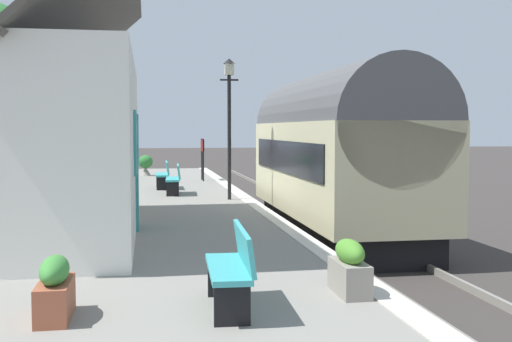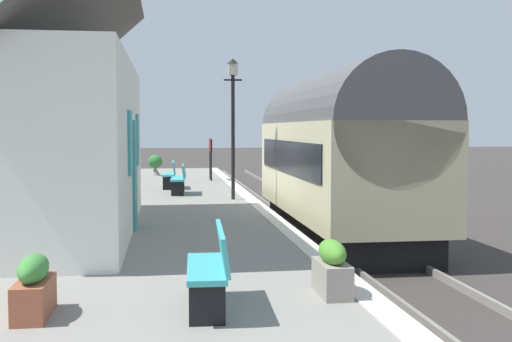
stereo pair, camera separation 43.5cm
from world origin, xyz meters
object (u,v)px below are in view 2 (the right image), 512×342
at_px(planter_edge_far, 332,268).
at_px(planter_under_sign, 155,164).
at_px(bench_mid_platform, 212,266).
at_px(bench_by_lamp, 180,178).
at_px(station_building, 45,139).
at_px(station_sign_board, 211,149).
at_px(planter_corner_building, 64,181).
at_px(planter_bench_left, 68,184).
at_px(train, 339,153).
at_px(lamp_post_platform, 233,102).
at_px(bench_near_building, 170,174).
at_px(planter_by_door, 34,287).

bearing_deg(planter_edge_far, planter_under_sign, 6.91).
relative_size(bench_mid_platform, bench_by_lamp, 1.00).
relative_size(station_building, station_sign_board, 5.02).
relative_size(station_building, planter_under_sign, 8.69).
distance_m(planter_corner_building, planter_bench_left, 3.33).
bearing_deg(train, planter_bench_left, 74.51).
relative_size(bench_by_lamp, lamp_post_platform, 0.37).
xyz_separation_m(bench_mid_platform, planter_edge_far, (0.41, -1.43, -0.17)).
height_order(bench_near_building, planter_corner_building, bench_near_building).
bearing_deg(train, planter_corner_building, 55.74).
xyz_separation_m(station_building, planter_under_sign, (14.55, -1.76, -1.27)).
xyz_separation_m(station_building, planter_corner_building, (8.76, 1.05, -1.48)).
bearing_deg(planter_by_door, bench_near_building, -5.98).
relative_size(train, bench_mid_platform, 6.20).
relative_size(bench_mid_platform, planter_by_door, 1.73).
xyz_separation_m(bench_mid_platform, bench_by_lamp, (12.25, 0.08, 0.00)).
height_order(station_building, bench_near_building, station_building).
bearing_deg(station_sign_board, lamp_post_platform, -178.58).
height_order(bench_mid_platform, planter_bench_left, planter_bench_left).
bearing_deg(planter_by_door, station_building, 8.96).
bearing_deg(bench_near_building, lamp_post_platform, -154.37).
xyz_separation_m(bench_near_building, planter_bench_left, (-3.12, 2.79, -0.02)).
bearing_deg(train, planter_under_sign, 23.76).
height_order(train, lamp_post_platform, lamp_post_platform).
bearing_deg(station_sign_board, planter_edge_far, -179.11).
bearing_deg(bench_mid_platform, planter_by_door, 89.90).
distance_m(bench_mid_platform, lamp_post_platform, 10.92).
xyz_separation_m(planter_edge_far, planter_under_sign, (19.66, 2.38, 0.16)).
xyz_separation_m(bench_near_building, planter_by_door, (-14.13, 1.48, -0.17)).
bearing_deg(planter_bench_left, planter_edge_far, -156.64).
xyz_separation_m(planter_corner_building, planter_by_door, (-14.27, -1.92, 0.05)).
relative_size(bench_near_building, station_sign_board, 0.89).
relative_size(planter_edge_far, planter_bench_left, 0.83).
distance_m(train, bench_near_building, 6.68).
bearing_deg(station_sign_board, bench_by_lamp, 165.83).
relative_size(bench_near_building, lamp_post_platform, 0.36).
xyz_separation_m(train, planter_corner_building, (5.22, 7.66, -1.05)).
height_order(bench_near_building, planter_under_sign, planter_under_sign).
height_order(planter_corner_building, planter_bench_left, planter_bench_left).
bearing_deg(planter_edge_far, bench_mid_platform, 106.11).
height_order(station_building, planter_by_door, station_building).
xyz_separation_m(train, lamp_post_platform, (1.55, 2.57, 1.36)).
xyz_separation_m(station_building, station_sign_board, (11.70, -3.88, -0.56)).
distance_m(station_building, bench_near_building, 9.02).
distance_m(bench_near_building, planter_edge_far, 13.84).
bearing_deg(planter_bench_left, station_building, -175.44).
bearing_deg(bench_by_lamp, station_building, 158.70).
xyz_separation_m(bench_by_lamp, planter_corner_building, (2.03, 3.68, -0.21)).
distance_m(planter_edge_far, planter_bench_left, 11.54).
xyz_separation_m(bench_mid_platform, planter_by_door, (0.00, 1.84, -0.17)).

